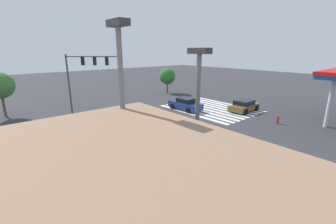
{
  "coord_description": "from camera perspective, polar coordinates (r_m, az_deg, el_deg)",
  "views": [
    {
      "loc": [
        -17.73,
        15.06,
        7.26
      ],
      "look_at": [
        0.0,
        0.0,
        0.81
      ],
      "focal_mm": 24.0,
      "sensor_mm": 36.0,
      "label": 1
    }
  ],
  "objects": [
    {
      "name": "ground_plane",
      "position": [
        24.37,
        0.0,
        -1.84
      ],
      "size": [
        130.69,
        130.69,
        0.0
      ],
      "primitive_type": "plane",
      "color": "#333338"
    },
    {
      "name": "crosswalk_markings",
      "position": [
        29.41,
        10.84,
        0.92
      ],
      "size": [
        10.87,
        8.2,
        0.01
      ],
      "rotation": [
        0.0,
        0.0,
        1.57
      ],
      "color": "silver",
      "rests_on": "ground_plane"
    },
    {
      "name": "traffic_signal_mast",
      "position": [
        25.5,
        -19.76,
        9.92
      ],
      "size": [
        4.35,
        4.35,
        6.85
      ],
      "rotation": [
        0.0,
        0.0,
        -2.36
      ],
      "color": "#47474C",
      "rests_on": "ground_plane"
    },
    {
      "name": "car_0",
      "position": [
        13.55,
        18.99,
        -14.4
      ],
      "size": [
        4.53,
        2.2,
        1.53
      ],
      "rotation": [
        0.0,
        0.0,
        3.14
      ],
      "color": "maroon",
      "rests_on": "ground_plane"
    },
    {
      "name": "car_1",
      "position": [
        28.18,
        4.43,
        2.0
      ],
      "size": [
        4.48,
        2.19,
        1.52
      ],
      "rotation": [
        0.0,
        0.0,
        0.03
      ],
      "color": "navy",
      "rests_on": "ground_plane"
    },
    {
      "name": "car_2",
      "position": [
        15.59,
        -19.86,
        -10.23
      ],
      "size": [
        1.97,
        4.39,
        1.58
      ],
      "rotation": [
        0.0,
        0.0,
        -1.56
      ],
      "color": "gray",
      "rests_on": "ground_plane"
    },
    {
      "name": "car_3",
      "position": [
        29.05,
        18.75,
        1.52
      ],
      "size": [
        2.35,
        4.29,
        1.37
      ],
      "rotation": [
        0.0,
        0.0,
        -1.53
      ],
      "color": "brown",
      "rests_on": "ground_plane"
    },
    {
      "name": "pedestrian",
      "position": [
        14.35,
        -3.95,
        -10.53
      ],
      "size": [
        0.41,
        0.41,
        1.73
      ],
      "rotation": [
        0.0,
        0.0,
        -0.8
      ],
      "color": "#232842",
      "rests_on": "ground_plane"
    },
    {
      "name": "street_light_pole_a",
      "position": [
        8.24,
        7.29,
        -4.61
      ],
      "size": [
        0.8,
        0.36,
        7.33
      ],
      "color": "slate",
      "rests_on": "ground_plane"
    },
    {
      "name": "street_light_pole_b",
      "position": [
        7.34,
        -11.19,
        -4.01
      ],
      "size": [
        0.8,
        0.36,
        8.1
      ],
      "color": "slate",
      "rests_on": "ground_plane"
    },
    {
      "name": "tree_corner_a",
      "position": [
        30.58,
        -36.9,
        5.38
      ],
      "size": [
        2.88,
        2.88,
        4.98
      ],
      "color": "brown",
      "rests_on": "ground_plane"
    },
    {
      "name": "tree_corner_b",
      "position": [
        39.1,
        -0.16,
        9.05
      ],
      "size": [
        2.76,
        2.76,
        4.26
      ],
      "color": "brown",
      "rests_on": "ground_plane"
    },
    {
      "name": "fire_hydrant",
      "position": [
        25.34,
        26.09,
        -1.77
      ],
      "size": [
        0.22,
        0.22,
        0.86
      ],
      "color": "red",
      "rests_on": "ground_plane"
    }
  ]
}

